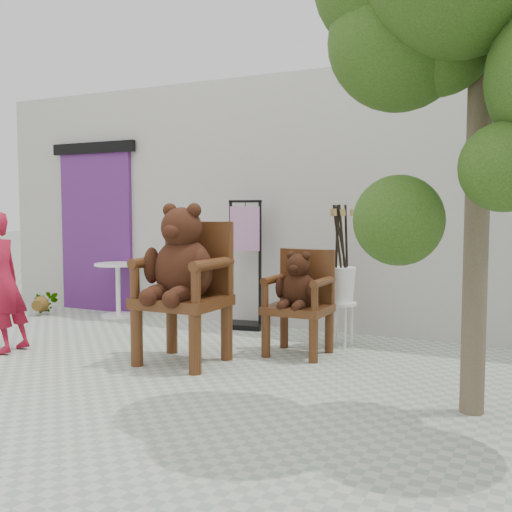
# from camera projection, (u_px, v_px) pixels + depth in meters

# --- Properties ---
(ground_plane) EXTENTS (60.00, 60.00, 0.00)m
(ground_plane) POSITION_uv_depth(u_px,v_px,m) (172.00, 385.00, 4.78)
(ground_plane) COLOR #9EA392
(ground_plane) RESTS_ON ground
(back_wall) EXTENTS (9.00, 1.00, 3.00)m
(back_wall) POSITION_uv_depth(u_px,v_px,m) (312.00, 202.00, 7.43)
(back_wall) COLOR #B3AFA7
(back_wall) RESTS_ON ground
(doorway) EXTENTS (1.40, 0.11, 2.33)m
(doorway) POSITION_uv_depth(u_px,v_px,m) (96.00, 227.00, 8.32)
(doorway) COLOR #532165
(doorway) RESTS_ON ground
(chair_big) EXTENTS (0.74, 0.77, 1.46)m
(chair_big) POSITION_uv_depth(u_px,v_px,m) (184.00, 271.00, 5.45)
(chair_big) COLOR #3F200D
(chair_big) RESTS_ON ground
(chair_small) EXTENTS (0.58, 0.54, 1.01)m
(chair_small) POSITION_uv_depth(u_px,v_px,m) (300.00, 292.00, 5.78)
(chair_small) COLOR #3F200D
(chair_small) RESTS_ON ground
(person) EXTENTS (0.40, 0.54, 1.38)m
(person) POSITION_uv_depth(u_px,v_px,m) (2.00, 282.00, 5.88)
(person) COLOR maroon
(person) RESTS_ON ground
(cafe_table) EXTENTS (0.60, 0.60, 0.70)m
(cafe_table) POSITION_uv_depth(u_px,v_px,m) (118.00, 283.00, 7.84)
(cafe_table) COLOR white
(cafe_table) RESTS_ON ground
(display_stand) EXTENTS (0.50, 0.42, 1.51)m
(display_stand) POSITION_uv_depth(u_px,v_px,m) (245.00, 279.00, 7.06)
(display_stand) COLOR black
(display_stand) RESTS_ON ground
(stool_bucket) EXTENTS (0.32, 0.32, 1.45)m
(stool_bucket) POSITION_uv_depth(u_px,v_px,m) (341.00, 284.00, 6.12)
(stool_bucket) COLOR white
(stool_bucket) RESTS_ON ground
(tree) EXTENTS (2.16, 1.61, 3.46)m
(tree) POSITION_uv_depth(u_px,v_px,m) (458.00, 16.00, 3.73)
(tree) COLOR #4B3D2D
(tree) RESTS_ON ground
(potted_plant) EXTENTS (0.41, 0.39, 0.36)m
(potted_plant) POSITION_uv_depth(u_px,v_px,m) (43.00, 301.00, 8.02)
(potted_plant) COLOR #1B360E
(potted_plant) RESTS_ON ground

